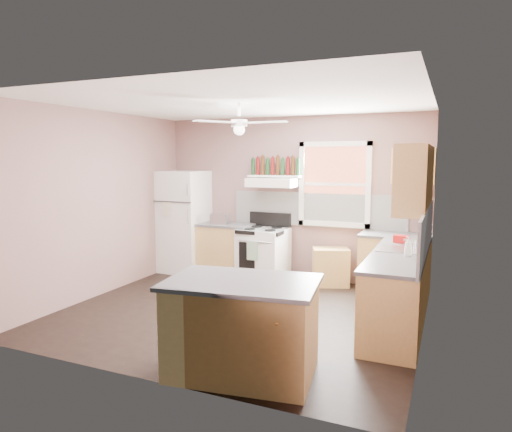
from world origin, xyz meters
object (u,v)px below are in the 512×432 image
at_px(stove, 263,254).
at_px(cart, 331,268).
at_px(toaster, 219,219).
at_px(island, 242,329).
at_px(refrigerator, 184,221).

bearing_deg(stove, cart, 11.05).
relative_size(toaster, stove, 0.33).
bearing_deg(toaster, island, -69.09).
bearing_deg(cart, stove, 165.66).
height_order(stove, cart, stove).
bearing_deg(cart, refrigerator, 161.86).
distance_m(refrigerator, cart, 2.72).
distance_m(cart, island, 3.29).
bearing_deg(island, stove, 101.22).
relative_size(refrigerator, toaster, 6.41).
xyz_separation_m(refrigerator, stove, (1.54, -0.02, -0.47)).
xyz_separation_m(refrigerator, cart, (2.65, 0.09, -0.62)).
relative_size(toaster, cart, 0.50).
height_order(refrigerator, island, refrigerator).
height_order(refrigerator, cart, refrigerator).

